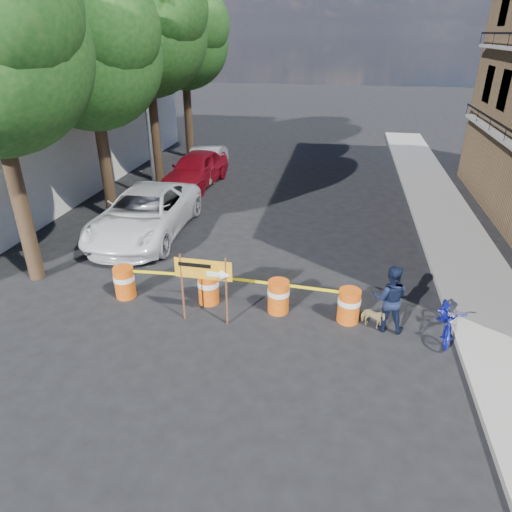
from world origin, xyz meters
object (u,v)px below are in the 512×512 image
at_px(barrel_far_right, 349,305).
at_px(suv_white, 145,214).
at_px(barrel_mid_right, 278,296).
at_px(dog, 373,317).
at_px(barrel_mid_left, 209,287).
at_px(sedan_red, 196,169).
at_px(detour_sign, 211,275).
at_px(pedestrian, 390,299).
at_px(sedan_silver, 206,162).
at_px(bicycle, 450,303).
at_px(barrel_far_left, 124,282).

bearing_deg(barrel_far_right, suv_white, 149.50).
distance_m(barrel_mid_right, dog, 2.45).
xyz_separation_m(barrel_mid_left, barrel_far_right, (3.76, -0.22, 0.00)).
height_order(barrel_mid_right, barrel_far_right, same).
distance_m(barrel_mid_left, suv_white, 5.38).
xyz_separation_m(dog, sedan_red, (-7.87, 10.58, 0.52)).
bearing_deg(barrel_mid_left, detour_sign, -68.55).
bearing_deg(pedestrian, barrel_mid_left, 0.10).
xyz_separation_m(detour_sign, dog, (4.00, 0.53, -1.09)).
xyz_separation_m(barrel_mid_right, sedan_red, (-5.44, 10.29, 0.34)).
distance_m(pedestrian, sedan_silver, 14.71).
relative_size(bicycle, sedan_red, 0.39).
bearing_deg(sedan_red, bicycle, -41.55).
bearing_deg(barrel_mid_left, bicycle, -3.69).
height_order(dog, suv_white, suv_white).
relative_size(bicycle, sedan_silver, 0.42).
height_order(barrel_far_right, bicycle, bicycle).
height_order(pedestrian, suv_white, pedestrian).
relative_size(barrel_mid_left, barrel_mid_right, 1.00).
distance_m(pedestrian, suv_white, 9.34).
relative_size(barrel_mid_left, bicycle, 0.49).
distance_m(bicycle, sedan_silver, 15.53).
bearing_deg(sedan_red, dog, -47.12).
height_order(bicycle, dog, bicycle).
bearing_deg(pedestrian, sedan_red, -47.33).
bearing_deg(suv_white, barrel_mid_left, -50.65).
relative_size(barrel_mid_left, detour_sign, 0.48).
relative_size(barrel_far_right, dog, 1.34).
height_order(barrel_far_left, bicycle, bicycle).
xyz_separation_m(barrel_far_left, barrel_mid_left, (2.38, 0.14, 0.00)).
bearing_deg(pedestrian, dog, 4.87).
xyz_separation_m(barrel_mid_right, sedan_silver, (-5.44, 11.91, 0.24)).
distance_m(barrel_mid_left, barrel_mid_right, 1.94).
relative_size(pedestrian, suv_white, 0.29).
bearing_deg(barrel_mid_right, pedestrian, -5.94).
height_order(barrel_mid_right, pedestrian, pedestrian).
xyz_separation_m(barrel_mid_right, barrel_far_right, (1.82, -0.12, 0.00)).
bearing_deg(barrel_mid_left, pedestrian, -4.77).
distance_m(barrel_mid_left, sedan_silver, 12.32).
xyz_separation_m(barrel_far_left, detour_sign, (2.74, -0.79, 0.90)).
relative_size(barrel_far_left, barrel_mid_left, 1.00).
height_order(barrel_far_right, detour_sign, detour_sign).
bearing_deg(pedestrian, suv_white, -23.60).
bearing_deg(barrel_mid_right, sedan_red, 117.87).
distance_m(bicycle, suv_white, 10.58).
xyz_separation_m(barrel_far_left, barrel_far_right, (6.13, -0.08, 0.00)).
relative_size(barrel_mid_left, dog, 1.34).
xyz_separation_m(barrel_far_right, dog, (0.61, -0.17, -0.19)).
distance_m(barrel_mid_left, detour_sign, 1.34).
relative_size(dog, sedan_silver, 0.16).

